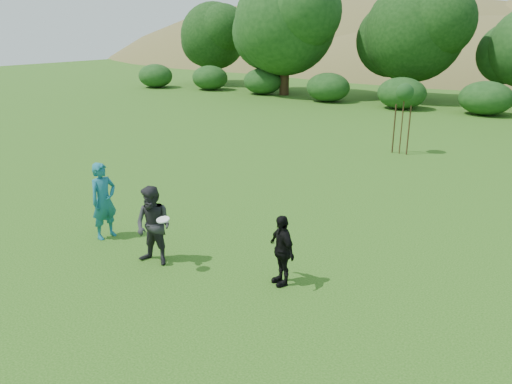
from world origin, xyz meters
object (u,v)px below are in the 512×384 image
player_grey (153,226)px  player_black (282,250)px  sapling (405,94)px  player_teal (104,201)px

player_grey → player_black: size_ratio=1.20×
player_grey → sapling: size_ratio=0.62×
player_black → sapling: (-1.44, 12.14, 1.68)m
player_grey → player_teal: bearing=161.9°
player_teal → player_black: size_ratio=1.29×
player_teal → player_black: 4.83m
player_teal → sapling: 12.99m
player_teal → player_grey: player_teal is taller
player_black → sapling: 12.34m
player_teal → player_grey: 2.08m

